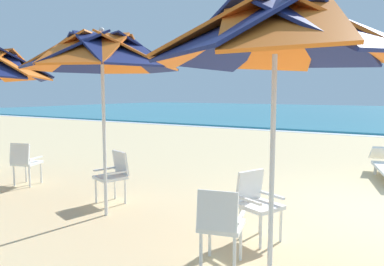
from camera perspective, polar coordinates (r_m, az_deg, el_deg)
beach_umbrella_0 at (r=3.60m, az=12.89°, el=14.57°), size 2.42×2.42×2.77m
plastic_chair_0 at (r=3.93m, az=4.41°, el=-13.77°), size 0.53×0.55×0.87m
plastic_chair_1 at (r=4.73m, az=10.09°, el=-10.34°), size 0.60×0.58×0.87m
beach_umbrella_1 at (r=5.54m, az=-13.88°, el=11.86°), size 2.27×2.27×2.78m
plastic_chair_2 at (r=6.29m, az=-12.12°, el=-6.19°), size 0.56×0.58×0.87m
plastic_chair_3 at (r=7.98m, az=-24.67°, el=-3.98°), size 0.55×0.58×0.87m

